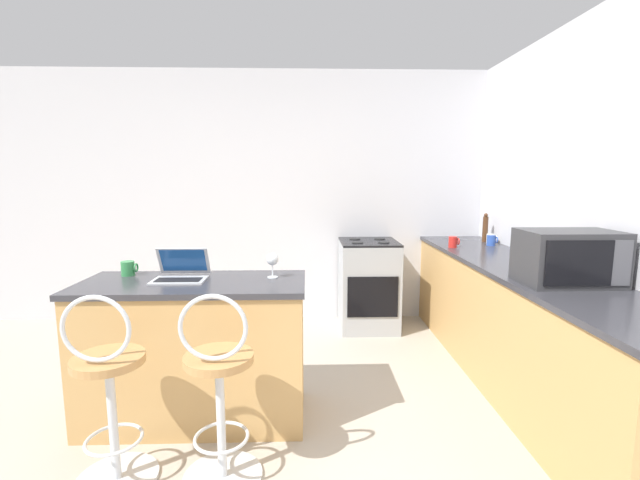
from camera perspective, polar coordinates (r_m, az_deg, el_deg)
The scene contains 14 objects.
wall_back at distance 4.56m, azimuth -6.28°, elevation 5.61°, with size 12.00×0.06×2.60m.
breakfast_bar at distance 2.87m, azimuth -16.23°, elevation -13.92°, with size 1.37×0.60×0.89m.
counter_right at distance 3.52m, azimuth 24.77°, elevation -10.15°, with size 0.65×3.09×0.89m.
bar_stool_near at distance 2.44m, azimuth -26.29°, elevation -18.18°, with size 0.40×0.40×0.99m.
bar_stool_far at distance 2.28m, azimuth -13.29°, elevation -19.42°, with size 0.40×0.40×0.99m.
laptop at distance 2.80m, azimuth -18.03°, elevation -3.99°, with size 0.32×0.26×0.19m.
microwave at distance 2.92m, azimuth 30.23°, elevation -2.03°, with size 0.54×0.35×0.32m.
stove_range at distance 4.36m, azimuth 6.45°, elevation -5.91°, with size 0.56×0.61×0.90m.
wine_glass_short at distance 2.71m, azimuth -6.37°, elevation -2.68°, with size 0.08×0.08×0.16m.
mug_white at distance 4.41m, azimuth 21.84°, elevation 0.17°, with size 0.10×0.08×0.09m.
mug_green at distance 3.03m, azimuth -24.19°, elevation -3.47°, with size 0.10×0.08×0.09m.
pepper_mill at distance 4.49m, azimuth 21.17°, elevation 1.49°, with size 0.05×0.05×0.28m.
mug_blue at distance 4.27m, azimuth 21.89°, elevation -0.05°, with size 0.09×0.08×0.09m.
mug_red at distance 4.04m, azimuth 17.34°, elevation -0.25°, with size 0.09×0.07×0.10m.
Camera 1 is at (0.36, -1.94, 1.52)m, focal length 24.00 mm.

